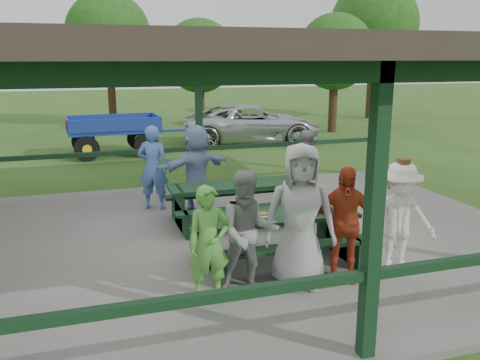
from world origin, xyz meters
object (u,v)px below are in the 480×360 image
object	(u,v)px
contestant_green	(209,244)
spectator_blue	(153,167)
contestant_red	(344,224)
spectator_grey	(305,167)
picnic_table_far	(238,198)
farm_trailer	(114,134)
contestant_white_fedora	(399,219)
picnic_table_near	(277,232)
contestant_grey_left	(248,233)
contestant_grey_mid	(300,216)
spectator_lblue	(196,168)
pickup_truck	(252,124)

from	to	relation	value
contestant_green	spectator_blue	bearing A→B (deg)	92.16
contestant_red	spectator_grey	distance (m)	3.86
picnic_table_far	farm_trailer	distance (m)	8.36
contestant_white_fedora	spectator_grey	size ratio (longest dim) A/B	1.08
spectator_grey	farm_trailer	xyz separation A→B (m)	(-3.43, 7.34, -0.20)
contestant_red	farm_trailer	bearing A→B (deg)	121.06
picnic_table_near	contestant_grey_left	xyz separation A→B (m)	(-0.74, -0.85, 0.35)
picnic_table_far	farm_trailer	xyz separation A→B (m)	(-1.71, 8.18, 0.11)
picnic_table_near	contestant_grey_mid	distance (m)	1.00
contestant_grey_left	spectator_grey	size ratio (longest dim) A/B	1.05
spectator_lblue	pickup_truck	size ratio (longest dim) A/B	0.34
picnic_table_near	spectator_grey	distance (m)	3.34
picnic_table_near	spectator_blue	distance (m)	3.66
picnic_table_near	contestant_green	size ratio (longest dim) A/B	1.61
spectator_grey	picnic_table_near	bearing A→B (deg)	76.13
pickup_truck	spectator_blue	bearing A→B (deg)	156.28
contestant_red	contestant_white_fedora	distance (m)	0.82
spectator_blue	farm_trailer	xyz separation A→B (m)	(-0.33, 6.82, -0.28)
contestant_grey_mid	pickup_truck	distance (m)	12.48
picnic_table_near	picnic_table_far	distance (m)	2.00
spectator_lblue	contestant_white_fedora	bearing A→B (deg)	97.38
contestant_grey_left	spectator_blue	distance (m)	4.26
picnic_table_far	spectator_blue	size ratio (longest dim) A/B	1.50
spectator_grey	contestant_grey_left	bearing A→B (deg)	73.68
picnic_table_near	contestant_grey_mid	xyz separation A→B (m)	(-0.02, -0.85, 0.51)
contestant_white_fedora	farm_trailer	bearing A→B (deg)	120.93
picnic_table_far	contestant_white_fedora	distance (m)	3.30
contestant_red	contestant_white_fedora	bearing A→B (deg)	13.49
picnic_table_near	spectator_grey	bearing A→B (deg)	58.60
farm_trailer	pickup_truck	bearing A→B (deg)	7.61
contestant_grey_left	contestant_white_fedora	world-z (taller)	contestant_white_fedora
contestant_green	farm_trailer	distance (m)	11.09
contestant_grey_left	farm_trailer	distance (m)	11.07
contestant_green	contestant_grey_mid	distance (m)	1.27
contestant_grey_left	contestant_grey_mid	size ratio (longest dim) A/B	0.84
contestant_grey_left	spectator_grey	bearing A→B (deg)	63.32
contestant_red	spectator_blue	distance (m)	4.68
picnic_table_near	farm_trailer	world-z (taller)	farm_trailer
spectator_lblue	spectator_grey	size ratio (longest dim) A/B	1.12
picnic_table_far	contestant_red	bearing A→B (deg)	-77.83
spectator_blue	pickup_truck	xyz separation A→B (m)	(4.77, 7.78, -0.25)
spectator_grey	contestant_grey_mid	bearing A→B (deg)	82.09
contestant_grey_mid	spectator_lblue	xyz separation A→B (m)	(-0.55, 3.80, -0.10)
spectator_blue	spectator_grey	size ratio (longest dim) A/B	1.10
picnic_table_near	spectator_grey	size ratio (longest dim) A/B	1.55
contestant_white_fedora	picnic_table_far	bearing A→B (deg)	131.13
contestant_green	contestant_grey_mid	world-z (taller)	contestant_grey_mid
contestant_red	farm_trailer	distance (m)	11.29
picnic_table_far	contestant_red	distance (m)	2.95
contestant_grey_left	contestant_grey_mid	bearing A→B (deg)	6.45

